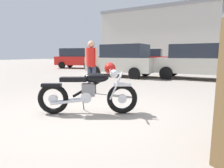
{
  "coord_description": "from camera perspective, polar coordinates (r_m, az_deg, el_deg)",
  "views": [
    {
      "loc": [
        2.03,
        -3.37,
        1.23
      ],
      "look_at": [
        0.04,
        1.01,
        0.49
      ],
      "focal_mm": 30.71,
      "sensor_mm": 36.0,
      "label": 1
    }
  ],
  "objects": [
    {
      "name": "ground_plane",
      "position": [
        4.12,
        -6.37,
        -8.72
      ],
      "size": [
        80.0,
        80.0,
        0.0
      ],
      "primitive_type": "plane",
      "color": "gray"
    },
    {
      "name": "vintage_motorcycle",
      "position": [
        4.03,
        -6.48,
        -1.92
      ],
      "size": [
        1.93,
        1.09,
        1.07
      ],
      "rotation": [
        0.0,
        0.0,
        0.44
      ],
      "color": "black",
      "rests_on": "ground_plane"
    },
    {
      "name": "bystander",
      "position": [
        6.08,
        -6.12,
        6.68
      ],
      "size": [
        0.46,
        0.3,
        1.66
      ],
      "rotation": [
        0.0,
        0.0,
        4.67
      ],
      "color": "#383D51",
      "rests_on": "ground_plane"
    },
    {
      "name": "silver_sedan_mid",
      "position": [
        17.91,
        -10.36,
        7.6
      ],
      "size": [
        4.15,
        2.39,
        1.78
      ],
      "rotation": [
        0.0,
        0.0,
        0.2
      ],
      "color": "black",
      "rests_on": "ground_plane"
    },
    {
      "name": "white_estate_far",
      "position": [
        10.91,
        3.05,
        7.08
      ],
      "size": [
        4.04,
        2.11,
        1.78
      ],
      "rotation": [
        0.0,
        0.0,
        3.04
      ],
      "color": "black",
      "rests_on": "ground_plane"
    },
    {
      "name": "pale_sedan_back",
      "position": [
        10.56,
        25.58,
        6.32
      ],
      "size": [
        4.8,
        2.18,
        1.74
      ],
      "rotation": [
        0.0,
        0.0,
        3.08
      ],
      "color": "black",
      "rests_on": "ground_plane"
    },
    {
      "name": "blue_hatchback_right",
      "position": [
        18.6,
        9.67,
        7.73
      ],
      "size": [
        4.83,
        2.27,
        1.74
      ],
      "rotation": [
        0.0,
        0.0,
        0.08
      ],
      "color": "black",
      "rests_on": "ground_plane"
    },
    {
      "name": "industrial_building",
      "position": [
        35.5,
        14.26,
        13.61
      ],
      "size": [
        19.45,
        11.21,
        17.46
      ],
      "rotation": [
        0.0,
        0.0,
        -0.09
      ],
      "color": "beige",
      "rests_on": "ground_plane"
    }
  ]
}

